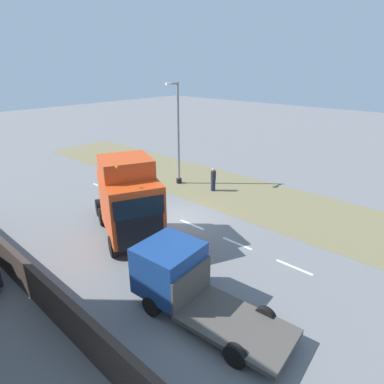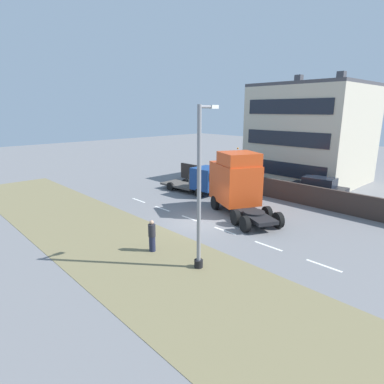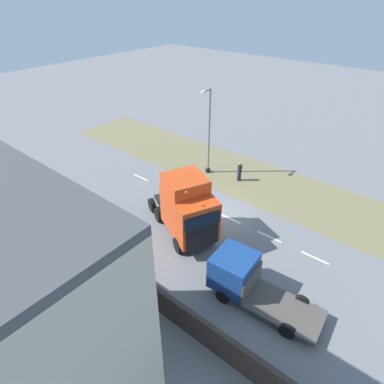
% 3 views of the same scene
% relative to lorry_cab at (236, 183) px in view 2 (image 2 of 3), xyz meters
% --- Properties ---
extents(ground_plane, '(120.00, 120.00, 0.00)m').
position_rel_lorry_cab_xyz_m(ground_plane, '(-3.45, 0.32, -2.26)').
color(ground_plane, slate).
rests_on(ground_plane, ground).
extents(grass_verge, '(7.00, 44.00, 0.01)m').
position_rel_lorry_cab_xyz_m(grass_verge, '(-9.45, 0.32, -2.25)').
color(grass_verge, olive).
rests_on(grass_verge, ground).
extents(lane_markings, '(0.16, 17.80, 0.00)m').
position_rel_lorry_cab_xyz_m(lane_markings, '(-3.45, -0.38, -2.26)').
color(lane_markings, white).
rests_on(lane_markings, ground).
extents(boundary_wall, '(0.25, 24.00, 1.64)m').
position_rel_lorry_cab_xyz_m(boundary_wall, '(5.55, 0.32, -1.44)').
color(boundary_wall, '#382D28').
rests_on(boundary_wall, ground).
extents(building_block, '(10.09, 9.96, 11.01)m').
position_rel_lorry_cab_xyz_m(building_block, '(14.09, 1.64, 2.70)').
color(building_block, beige).
rests_on(building_block, ground).
extents(lorry_cab, '(5.15, 7.03, 4.64)m').
position_rel_lorry_cab_xyz_m(lorry_cab, '(0.00, 0.00, 0.00)').
color(lorry_cab, black).
rests_on(lorry_cab, ground).
extents(flatbed_truck, '(2.65, 6.17, 2.49)m').
position_rel_lorry_cab_xyz_m(flatbed_truck, '(1.92, 5.44, -0.93)').
color(flatbed_truck, navy).
rests_on(flatbed_truck, ground).
extents(parked_car, '(2.24, 4.65, 2.03)m').
position_rel_lorry_cab_xyz_m(parked_car, '(7.31, -2.73, -1.27)').
color(parked_car, black).
rests_on(parked_car, ground).
extents(lamp_post, '(1.33, 0.42, 7.64)m').
position_rel_lorry_cab_xyz_m(lamp_post, '(-8.00, -4.30, 1.18)').
color(lamp_post, black).
rests_on(lamp_post, ground).
extents(pedestrian, '(0.39, 0.39, 1.76)m').
position_rel_lorry_cab_xyz_m(pedestrian, '(-8.58, -1.27, -1.40)').
color(pedestrian, '#1E233D').
rests_on(pedestrian, ground).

